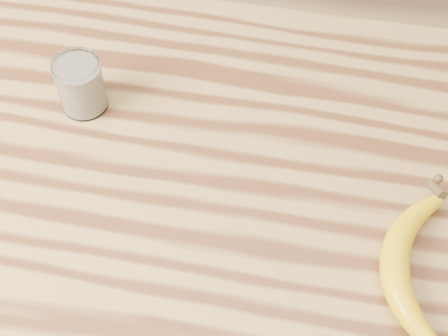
# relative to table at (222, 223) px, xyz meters

# --- Properties ---
(table) EXTENTS (1.20, 0.80, 0.90)m
(table) POSITION_rel_table_xyz_m (0.00, 0.00, 0.00)
(table) COLOR olive
(table) RESTS_ON ground
(smoothie_glass) EXTENTS (0.07, 0.07, 0.09)m
(smoothie_glass) POSITION_rel_table_xyz_m (-0.25, 0.10, 0.18)
(smoothie_glass) COLOR white
(smoothie_glass) RESTS_ON table
(banana) EXTENTS (0.12, 0.33, 0.04)m
(banana) POSITION_rel_table_xyz_m (0.25, -0.10, 0.15)
(banana) COLOR #D4A10A
(banana) RESTS_ON table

